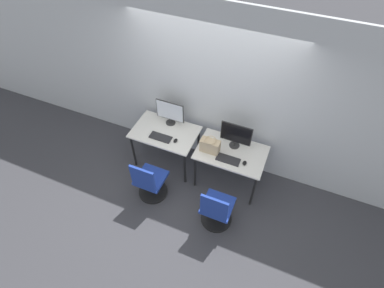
# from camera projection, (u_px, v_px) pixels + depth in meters

# --- Properties ---
(ground_plane) EXTENTS (20.00, 20.00, 0.00)m
(ground_plane) POSITION_uv_depth(u_px,v_px,m) (189.00, 185.00, 5.11)
(ground_plane) COLOR #3D3D42
(wall_back) EXTENTS (12.00, 0.05, 2.80)m
(wall_back) POSITION_uv_depth(u_px,v_px,m) (209.00, 92.00, 4.58)
(wall_back) COLOR silver
(wall_back) RESTS_ON ground_plane
(desk_left) EXTENTS (1.07, 0.70, 0.76)m
(desk_left) POSITION_uv_depth(u_px,v_px,m) (165.00, 135.00, 4.98)
(desk_left) COLOR silver
(desk_left) RESTS_ON ground_plane
(monitor_left) EXTENTS (0.49, 0.16, 0.44)m
(monitor_left) POSITION_uv_depth(u_px,v_px,m) (170.00, 112.00, 4.88)
(monitor_left) COLOR #2D2D2D
(monitor_left) RESTS_ON desk_left
(keyboard_left) EXTENTS (0.36, 0.15, 0.02)m
(keyboard_left) POSITION_uv_depth(u_px,v_px,m) (161.00, 137.00, 4.81)
(keyboard_left) COLOR #262628
(keyboard_left) RESTS_ON desk_left
(mouse_left) EXTENTS (0.06, 0.09, 0.03)m
(mouse_left) POSITION_uv_depth(u_px,v_px,m) (176.00, 141.00, 4.76)
(mouse_left) COLOR black
(mouse_left) RESTS_ON desk_left
(office_chair_left) EXTENTS (0.48, 0.48, 0.87)m
(office_chair_left) POSITION_uv_depth(u_px,v_px,m) (150.00, 182.00, 4.73)
(office_chair_left) COLOR black
(office_chair_left) RESTS_ON ground_plane
(desk_right) EXTENTS (1.07, 0.70, 0.76)m
(desk_right) POSITION_uv_depth(u_px,v_px,m) (231.00, 156.00, 4.68)
(desk_right) COLOR silver
(desk_right) RESTS_ON ground_plane
(monitor_right) EXTENTS (0.49, 0.16, 0.44)m
(monitor_right) POSITION_uv_depth(u_px,v_px,m) (236.00, 135.00, 4.53)
(monitor_right) COLOR #2D2D2D
(monitor_right) RESTS_ON desk_right
(keyboard_right) EXTENTS (0.36, 0.15, 0.02)m
(keyboard_right) POSITION_uv_depth(u_px,v_px,m) (228.00, 159.00, 4.50)
(keyboard_right) COLOR #262628
(keyboard_right) RESTS_ON desk_right
(mouse_right) EXTENTS (0.06, 0.09, 0.03)m
(mouse_right) POSITION_uv_depth(u_px,v_px,m) (245.00, 163.00, 4.45)
(mouse_right) COLOR black
(mouse_right) RESTS_ON desk_right
(office_chair_right) EXTENTS (0.48, 0.48, 0.87)m
(office_chair_right) POSITION_uv_depth(u_px,v_px,m) (216.00, 210.00, 4.40)
(office_chair_right) COLOR black
(office_chair_right) RESTS_ON ground_plane
(handbag) EXTENTS (0.30, 0.18, 0.25)m
(handbag) POSITION_uv_depth(u_px,v_px,m) (210.00, 146.00, 4.55)
(handbag) COLOR tan
(handbag) RESTS_ON desk_right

